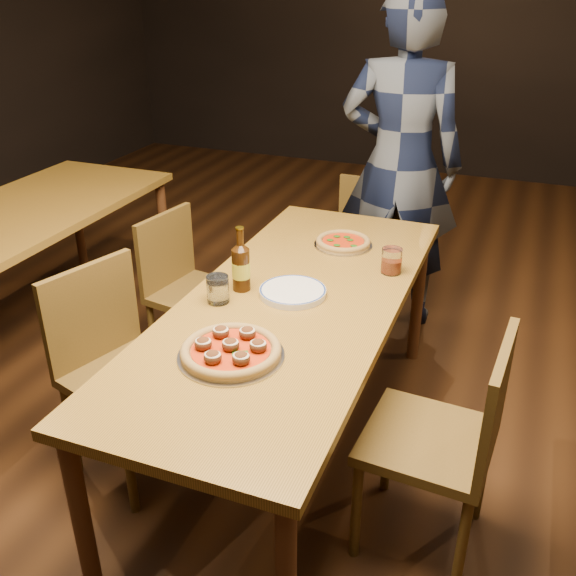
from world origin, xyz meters
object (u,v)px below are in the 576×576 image
(chair_main_nw, at_px, (129,375))
(water_glass, at_px, (218,289))
(amber_glass, at_px, (392,261))
(chair_main_sw, at_px, (197,293))
(beer_bottle, at_px, (241,268))
(plate_stack, at_px, (293,292))
(table_main, at_px, (293,315))
(pizza_meatball, at_px, (231,350))
(pizza_margherita, at_px, (343,242))
(diner, at_px, (400,164))
(chair_main_e, at_px, (428,438))
(table_left, at_px, (7,231))
(chair_end, at_px, (360,251))

(chair_main_nw, relative_size, water_glass, 8.58)
(water_glass, xyz_separation_m, amber_glass, (0.56, 0.50, 0.00))
(chair_main_sw, distance_m, beer_bottle, 0.78)
(chair_main_nw, bearing_deg, plate_stack, -40.73)
(table_main, height_order, pizza_meatball, pizza_meatball)
(table_main, relative_size, beer_bottle, 7.75)
(pizza_meatball, bearing_deg, table_main, 84.62)
(pizza_margherita, xyz_separation_m, diner, (0.08, 0.80, 0.16))
(chair_main_nw, xyz_separation_m, chair_main_e, (1.17, 0.05, -0.00))
(chair_main_e, bearing_deg, table_main, -110.33)
(beer_bottle, bearing_deg, chair_main_sw, 136.01)
(table_left, relative_size, chair_end, 2.37)
(table_left, height_order, plate_stack, plate_stack)
(chair_main_sw, relative_size, chair_main_e, 0.94)
(chair_main_nw, height_order, chair_main_e, chair_main_nw)
(table_left, bearing_deg, plate_stack, -9.08)
(table_left, bearing_deg, chair_main_e, -13.94)
(pizza_margherita, height_order, plate_stack, pizza_margherita)
(table_main, xyz_separation_m, pizza_margherita, (0.03, 0.58, 0.09))
(chair_main_nw, distance_m, chair_end, 1.68)
(diner, bearing_deg, beer_bottle, 72.25)
(table_left, height_order, chair_end, chair_end)
(water_glass, distance_m, amber_glass, 0.75)
(chair_main_nw, height_order, beer_bottle, beer_bottle)
(chair_main_e, bearing_deg, diner, -159.36)
(chair_main_e, xyz_separation_m, pizza_meatball, (-0.64, -0.19, 0.32))
(table_left, height_order, pizza_meatball, pizza_meatball)
(water_glass, bearing_deg, beer_bottle, 73.14)
(table_main, bearing_deg, diner, 85.56)
(chair_end, relative_size, amber_glass, 7.87)
(amber_glass, bearing_deg, plate_stack, -132.19)
(chair_main_sw, bearing_deg, chair_main_e, -109.74)
(table_main, xyz_separation_m, water_glass, (-0.26, -0.13, 0.13))
(chair_main_nw, height_order, plate_stack, chair_main_nw)
(table_main, distance_m, chair_end, 1.31)
(water_glass, bearing_deg, chair_main_nw, -147.81)
(table_left, distance_m, beer_bottle, 1.52)
(chair_main_sw, bearing_deg, table_main, -113.86)
(chair_main_sw, height_order, amber_glass, amber_glass)
(plate_stack, relative_size, water_glass, 2.45)
(table_main, relative_size, table_left, 1.00)
(table_left, relative_size, amber_glass, 18.63)
(chair_main_sw, bearing_deg, pizza_meatball, -135.02)
(water_glass, bearing_deg, chair_end, 82.31)
(table_main, height_order, beer_bottle, beer_bottle)
(chair_main_nw, height_order, chair_end, chair_main_nw)
(pizza_margherita, bearing_deg, amber_glass, -37.06)
(chair_main_e, bearing_deg, pizza_margherita, -142.06)
(chair_main_e, distance_m, chair_end, 1.69)
(chair_main_nw, height_order, pizza_meatball, chair_main_nw)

